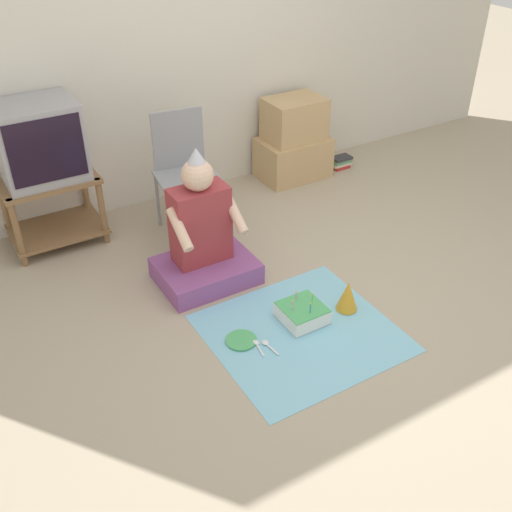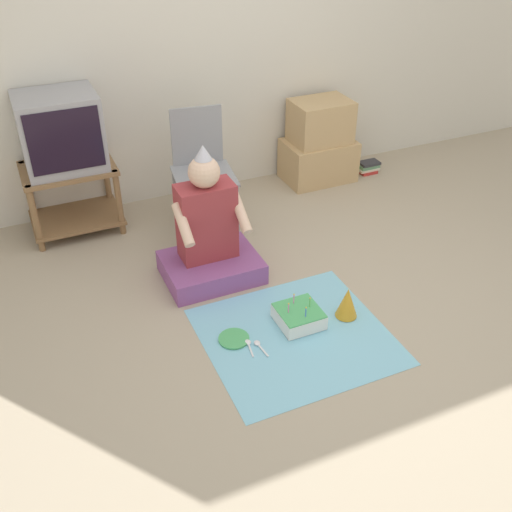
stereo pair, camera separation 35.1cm
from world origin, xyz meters
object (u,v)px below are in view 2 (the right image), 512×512
object	(u,v)px
folding_chair	(201,163)
paper_plate	(234,339)
book_pile	(368,167)
party_hat_blue	(347,302)
cardboard_box_stack	(319,144)
birthday_cake	(299,316)
tv	(60,132)
person_seated	(209,238)

from	to	relation	value
folding_chair	paper_plate	size ratio (longest dim) A/B	4.85
book_pile	party_hat_blue	world-z (taller)	party_hat_blue
folding_chair	cardboard_box_stack	bearing A→B (deg)	15.37
folding_chair	birthday_cake	distance (m)	1.41
birthday_cake	tv	bearing A→B (deg)	121.31
birthday_cake	paper_plate	bearing A→B (deg)	177.57
party_hat_blue	person_seated	bearing A→B (deg)	129.01
tv	book_pile	distance (m)	2.59
book_pile	paper_plate	xyz separation A→B (m)	(-1.90, -1.56, -0.04)
folding_chair	person_seated	world-z (taller)	person_seated
tv	person_seated	distance (m)	1.27
book_pile	person_seated	distance (m)	2.02
tv	birthday_cake	bearing A→B (deg)	-58.69
tv	paper_plate	bearing A→B (deg)	-70.01
person_seated	party_hat_blue	size ratio (longest dim) A/B	4.62
folding_chair	cardboard_box_stack	world-z (taller)	folding_chair
party_hat_blue	folding_chair	bearing A→B (deg)	106.36
book_pile	paper_plate	world-z (taller)	book_pile
person_seated	birthday_cake	size ratio (longest dim) A/B	3.63
person_seated	party_hat_blue	distance (m)	0.96
folding_chair	party_hat_blue	world-z (taller)	folding_chair
tv	book_pile	bearing A→B (deg)	-1.54
birthday_cake	person_seated	bearing A→B (deg)	114.06
tv	cardboard_box_stack	xyz separation A→B (m)	(2.02, 0.00, -0.45)
birthday_cake	book_pile	bearing A→B (deg)	46.55
folding_chair	paper_plate	world-z (taller)	folding_chair
party_hat_blue	paper_plate	size ratio (longest dim) A/B	1.10
book_pile	paper_plate	bearing A→B (deg)	-140.65
tv	person_seated	bearing A→B (deg)	-54.12
cardboard_box_stack	birthday_cake	distance (m)	1.95
cardboard_box_stack	tv	bearing A→B (deg)	-179.91
tv	party_hat_blue	distance (m)	2.23
folding_chair	birthday_cake	world-z (taller)	folding_chair
paper_plate	birthday_cake	bearing A→B (deg)	-2.43
folding_chair	party_hat_blue	xyz separation A→B (m)	(0.41, -1.38, -0.39)
paper_plate	folding_chair	bearing A→B (deg)	77.42
party_hat_blue	paper_plate	world-z (taller)	party_hat_blue
book_pile	party_hat_blue	distance (m)	2.02
cardboard_box_stack	party_hat_blue	xyz separation A→B (m)	(-0.73, -1.70, -0.21)
person_seated	book_pile	bearing A→B (deg)	26.42
person_seated	paper_plate	bearing A→B (deg)	-98.81
paper_plate	tv	bearing A→B (deg)	109.99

